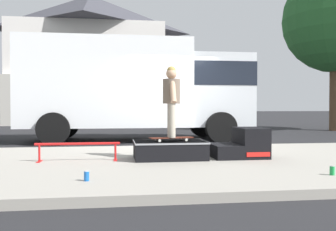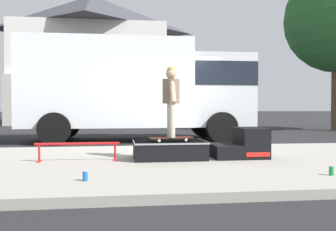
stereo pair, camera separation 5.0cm
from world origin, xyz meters
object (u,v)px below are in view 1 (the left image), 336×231
skate_box (170,149)px  skater_kid (171,96)px  grind_rail (78,147)px  soda_can_b (87,176)px  box_truck (138,86)px  soda_can (332,171)px  kicker_ramp (243,145)px  skateboard (171,138)px

skate_box → skater_kid: size_ratio=1.02×
grind_rail → soda_can_b: grind_rail is taller
grind_rail → box_truck: bearing=75.2°
grind_rail → soda_can: bearing=-27.3°
kicker_ramp → grind_rail: bearing=-179.0°
skate_box → skater_kid: (0.02, -0.05, 0.96)m
kicker_ramp → skater_kid: bearing=-178.1°
kicker_ramp → grind_rail: kicker_ramp is taller
soda_can_b → box_truck: box_truck is taller
skateboard → skater_kid: bearing=0.0°
box_truck → kicker_ramp: bearing=-71.9°
skate_box → kicker_ramp: (1.36, -0.00, 0.05)m
skate_box → soda_can: bearing=-43.9°
skate_box → soda_can: size_ratio=10.20×
skateboard → skate_box: bearing=118.5°
kicker_ramp → box_truck: 5.44m
grind_rail → skateboard: (1.63, 0.01, 0.14)m
skater_kid → skate_box: bearing=118.5°
grind_rail → skater_kid: size_ratio=1.14×
skateboard → soda_can_b: 2.27m
kicker_ramp → skater_kid: size_ratio=0.77×
skate_box → skateboard: 0.21m
grind_rail → skateboard: size_ratio=1.79×
skateboard → grind_rail: bearing=-179.7°
grind_rail → skater_kid: (1.63, 0.01, 0.90)m
kicker_ramp → soda_can: size_ratio=7.73×
kicker_ramp → soda_can: (0.61, -1.90, -0.16)m
soda_can → box_truck: 7.42m
skate_box → soda_can_b: size_ratio=10.20×
skate_box → soda_can: (1.97, -1.90, -0.11)m
box_truck → soda_can: bearing=-72.0°
grind_rail → skater_kid: skater_kid is taller
skate_box → grind_rail: bearing=-178.1°
skateboard → skater_kid: skater_kid is taller
grind_rail → box_truck: 5.40m
kicker_ramp → skateboard: size_ratio=1.21×
skate_box → box_truck: size_ratio=0.19×
skateboard → box_truck: bearing=93.3°
skate_box → soda_can_b: 2.28m
skate_box → kicker_ramp: 1.37m
kicker_ramp → skateboard: bearing=-178.1°
skater_kid → soda_can: bearing=-43.6°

